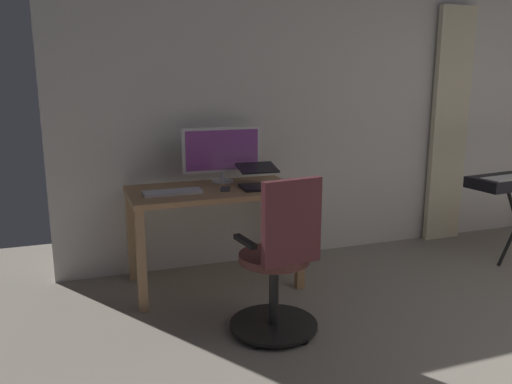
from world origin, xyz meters
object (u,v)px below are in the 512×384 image
Objects in this scene: computer_keyboard at (173,192)px; cell_phone_face_up at (225,189)px; laptop at (260,180)px; office_chair at (280,265)px; computer_monitor at (222,151)px; desk at (213,203)px.

computer_keyboard is 2.87× the size of cell_phone_face_up.
laptop reaches higher than computer_keyboard.
laptop reaches higher than cell_phone_face_up.
office_chair is 1.60× the size of computer_monitor.
desk is at bearing -25.03° from cell_phone_face_up.
office_chair is 2.46× the size of computer_keyboard.
office_chair reaches higher than desk.
computer_monitor reaches higher than desk.
computer_keyboard is at bearing 13.66° from desk.
laptop is (-0.21, 0.29, -0.18)m from computer_monitor.
computer_monitor is 1.54× the size of computer_keyboard.
desk is 0.35m from computer_keyboard.
computer_keyboard is at bearing 3.82° from laptop.
computer_keyboard is at bearing 111.84° from office_chair.
desk is 0.15m from cell_phone_face_up.
cell_phone_face_up is at bearing 78.25° from computer_monitor.
cell_phone_face_up is (0.06, 0.29, -0.24)m from computer_monitor.
office_chair is 0.94m from laptop.
computer_monitor is at bearing -146.96° from computer_keyboard.
computer_keyboard is (0.48, -0.84, 0.31)m from office_chair.
laptop is at bearing 126.11° from computer_monitor.
computer_monitor is (-0.14, -0.22, 0.35)m from desk.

